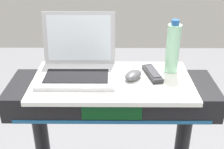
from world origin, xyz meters
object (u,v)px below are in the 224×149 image
water_bottle (173,48)px  tv_remote (152,73)px  computer_mouse (133,75)px  laptop (78,63)px

water_bottle → tv_remote: size_ratio=1.44×
computer_mouse → tv_remote: bearing=50.0°
computer_mouse → water_bottle: size_ratio=0.42×
laptop → computer_mouse: bearing=-9.5°
water_bottle → tv_remote: 0.14m
tv_remote → water_bottle: bearing=27.9°
computer_mouse → tv_remote: (0.09, 0.03, -0.01)m
laptop → computer_mouse: 0.25m
laptop → computer_mouse: laptop is taller
water_bottle → tv_remote: water_bottle is taller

